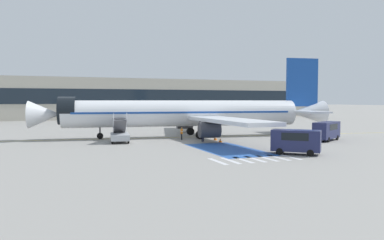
{
  "coord_description": "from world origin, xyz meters",
  "views": [
    {
      "loc": [
        -17.8,
        -49.73,
        5.19
      ],
      "look_at": [
        -0.28,
        -3.34,
        2.54
      ],
      "focal_mm": 35.0,
      "sensor_mm": 36.0,
      "label": 1
    }
  ],
  "objects_px": {
    "ground_crew_1": "(182,133)",
    "traffic_cone_2": "(215,138)",
    "fuel_tanker": "(184,115)",
    "service_van_0": "(296,140)",
    "airliner": "(189,113)",
    "service_van_1": "(327,130)",
    "ground_crew_0": "(203,134)",
    "traffic_cone_0": "(220,140)",
    "boarding_stairs_forward": "(120,134)",
    "traffic_cone_1": "(273,137)",
    "terminal_building": "(123,99)"
  },
  "relations": [
    {
      "from": "ground_crew_1",
      "to": "airliner",
      "type": "bearing_deg",
      "value": 151.17
    },
    {
      "from": "boarding_stairs_forward",
      "to": "traffic_cone_1",
      "type": "distance_m",
      "value": 19.93
    },
    {
      "from": "airliner",
      "to": "ground_crew_1",
      "type": "distance_m",
      "value": 4.45
    },
    {
      "from": "ground_crew_0",
      "to": "traffic_cone_2",
      "type": "height_order",
      "value": "ground_crew_0"
    },
    {
      "from": "service_van_1",
      "to": "traffic_cone_1",
      "type": "relative_size",
      "value": 8.05
    },
    {
      "from": "traffic_cone_1",
      "to": "service_van_1",
      "type": "bearing_deg",
      "value": -35.09
    },
    {
      "from": "ground_crew_1",
      "to": "traffic_cone_2",
      "type": "bearing_deg",
      "value": 68.52
    },
    {
      "from": "service_van_1",
      "to": "traffic_cone_0",
      "type": "xyz_separation_m",
      "value": [
        -13.4,
        3.23,
        -1.17
      ]
    },
    {
      "from": "ground_crew_1",
      "to": "boarding_stairs_forward",
      "type": "bearing_deg",
      "value": -84.14
    },
    {
      "from": "service_van_0",
      "to": "ground_crew_1",
      "type": "height_order",
      "value": "service_van_0"
    },
    {
      "from": "ground_crew_1",
      "to": "terminal_building",
      "type": "distance_m",
      "value": 61.55
    },
    {
      "from": "fuel_tanker",
      "to": "traffic_cone_2",
      "type": "xyz_separation_m",
      "value": [
        -7.07,
        -32.38,
        -1.6
      ]
    },
    {
      "from": "traffic_cone_1",
      "to": "ground_crew_0",
      "type": "bearing_deg",
      "value": 175.03
    },
    {
      "from": "airliner",
      "to": "traffic_cone_0",
      "type": "relative_size",
      "value": 83.9
    },
    {
      "from": "ground_crew_0",
      "to": "traffic_cone_2",
      "type": "bearing_deg",
      "value": 52.53
    },
    {
      "from": "service_van_1",
      "to": "ground_crew_1",
      "type": "bearing_deg",
      "value": 35.26
    },
    {
      "from": "service_van_0",
      "to": "boarding_stairs_forward",
      "type": "bearing_deg",
      "value": 83.56
    },
    {
      "from": "service_van_0",
      "to": "ground_crew_1",
      "type": "bearing_deg",
      "value": 63.02
    },
    {
      "from": "service_van_0",
      "to": "ground_crew_1",
      "type": "relative_size",
      "value": 2.84
    },
    {
      "from": "boarding_stairs_forward",
      "to": "ground_crew_1",
      "type": "height_order",
      "value": "boarding_stairs_forward"
    },
    {
      "from": "terminal_building",
      "to": "boarding_stairs_forward",
      "type": "bearing_deg",
      "value": -100.74
    },
    {
      "from": "airliner",
      "to": "traffic_cone_1",
      "type": "height_order",
      "value": "airliner"
    },
    {
      "from": "ground_crew_0",
      "to": "traffic_cone_0",
      "type": "distance_m",
      "value": 2.37
    },
    {
      "from": "service_van_0",
      "to": "traffic_cone_0",
      "type": "bearing_deg",
      "value": 54.42
    },
    {
      "from": "ground_crew_1",
      "to": "traffic_cone_2",
      "type": "xyz_separation_m",
      "value": [
        3.91,
        -2.05,
        -0.65
      ]
    },
    {
      "from": "traffic_cone_1",
      "to": "airliner",
      "type": "bearing_deg",
      "value": 143.72
    },
    {
      "from": "service_van_0",
      "to": "terminal_building",
      "type": "xyz_separation_m",
      "value": [
        -2.38,
        77.53,
        4.21
      ]
    },
    {
      "from": "terminal_building",
      "to": "ground_crew_1",
      "type": "bearing_deg",
      "value": -93.33
    },
    {
      "from": "traffic_cone_2",
      "to": "boarding_stairs_forward",
      "type": "bearing_deg",
      "value": 170.06
    },
    {
      "from": "boarding_stairs_forward",
      "to": "traffic_cone_0",
      "type": "relative_size",
      "value": 10.87
    },
    {
      "from": "fuel_tanker",
      "to": "ground_crew_1",
      "type": "xyz_separation_m",
      "value": [
        -10.98,
        -30.33,
        -0.95
      ]
    },
    {
      "from": "service_van_1",
      "to": "traffic_cone_0",
      "type": "bearing_deg",
      "value": 45.95
    },
    {
      "from": "service_van_1",
      "to": "ground_crew_1",
      "type": "height_order",
      "value": "service_van_1"
    },
    {
      "from": "boarding_stairs_forward",
      "to": "ground_crew_0",
      "type": "height_order",
      "value": "boarding_stairs_forward"
    },
    {
      "from": "airliner",
      "to": "fuel_tanker",
      "type": "distance_m",
      "value": 28.71
    },
    {
      "from": "fuel_tanker",
      "to": "traffic_cone_2",
      "type": "bearing_deg",
      "value": 166.65
    },
    {
      "from": "ground_crew_1",
      "to": "terminal_building",
      "type": "xyz_separation_m",
      "value": [
        3.57,
        61.27,
        4.66
      ]
    },
    {
      "from": "service_van_0",
      "to": "traffic_cone_2",
      "type": "height_order",
      "value": "service_van_0"
    },
    {
      "from": "traffic_cone_0",
      "to": "airliner",
      "type": "bearing_deg",
      "value": 100.56
    },
    {
      "from": "service_van_1",
      "to": "fuel_tanker",
      "type": "bearing_deg",
      "value": -21.58
    },
    {
      "from": "traffic_cone_0",
      "to": "service_van_1",
      "type": "bearing_deg",
      "value": -13.55
    },
    {
      "from": "service_van_1",
      "to": "ground_crew_0",
      "type": "bearing_deg",
      "value": 42.4
    },
    {
      "from": "ground_crew_1",
      "to": "traffic_cone_0",
      "type": "height_order",
      "value": "ground_crew_1"
    },
    {
      "from": "airliner",
      "to": "traffic_cone_2",
      "type": "distance_m",
      "value": 6.21
    },
    {
      "from": "ground_crew_0",
      "to": "traffic_cone_0",
      "type": "height_order",
      "value": "ground_crew_0"
    },
    {
      "from": "ground_crew_0",
      "to": "traffic_cone_2",
      "type": "distance_m",
      "value": 2.41
    },
    {
      "from": "ground_crew_0",
      "to": "traffic_cone_1",
      "type": "height_order",
      "value": "ground_crew_0"
    },
    {
      "from": "boarding_stairs_forward",
      "to": "fuel_tanker",
      "type": "xyz_separation_m",
      "value": [
        19.03,
        30.29,
        0.93
      ]
    },
    {
      "from": "airliner",
      "to": "fuel_tanker",
      "type": "relative_size",
      "value": 4.94
    },
    {
      "from": "airliner",
      "to": "terminal_building",
      "type": "relative_size",
      "value": 0.36
    }
  ]
}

